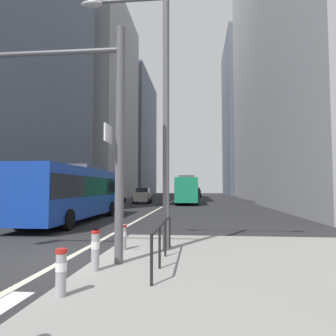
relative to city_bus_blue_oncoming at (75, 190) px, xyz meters
The scene contains 19 objects.
ground_plane 11.15m from the city_bus_blue_oncoming, 70.82° to the left, with size 160.00×160.00×0.00m, color #28282B.
median_island 14.10m from the city_bus_blue_oncoming, 49.36° to the right, with size 9.00×10.00×0.15m, color gray.
lane_centre_line 20.78m from the city_bus_blue_oncoming, 79.95° to the left, with size 0.20×80.00×0.01m, color beige.
office_tower_left_mid 42.50m from the city_bus_blue_oncoming, 108.34° to the left, with size 13.32×22.49×35.78m, color #9E9EA3.
office_tower_left_far 67.37m from the city_bus_blue_oncoming, 100.84° to the left, with size 13.61×25.99×31.83m, color slate.
office_tower_right_mid 48.55m from the city_bus_blue_oncoming, 61.60° to the left, with size 10.67×25.52×47.40m, color #9E9EA3.
office_tower_right_far 70.71m from the city_bus_blue_oncoming, 72.41° to the left, with size 11.91×23.24×40.80m, color slate.
city_bus_blue_oncoming is the anchor object (origin of this frame).
city_bus_red_receding 21.60m from the city_bus_blue_oncoming, 74.05° to the left, with size 2.86×11.30×3.40m.
car_oncoming_mid 22.39m from the city_bus_blue_oncoming, 98.88° to the left, with size 2.18×4.17×1.94m.
car_receding_near 46.71m from the city_bus_blue_oncoming, 81.50° to the left, with size 2.15×4.18×1.94m.
car_receding_far 47.72m from the city_bus_blue_oncoming, 82.37° to the left, with size 2.12×4.54×1.94m.
car_oncoming_far 20.76m from the city_bus_blue_oncoming, 88.95° to the left, with size 2.16×4.07×1.94m.
traffic_signal_gantry 11.01m from the city_bus_blue_oncoming, 71.39° to the right, with size 5.77×0.65×6.00m.
street_lamp_post 11.15m from the city_bus_blue_oncoming, 53.24° to the right, with size 5.50×0.32×8.00m.
bollard_left 13.58m from the city_bus_blue_oncoming, 68.53° to the right, with size 0.20×0.20×0.81m.
bollard_right 12.07m from the city_bus_blue_oncoming, 65.44° to the right, with size 0.20×0.20×0.91m.
bollard_back 10.04m from the city_bus_blue_oncoming, 59.45° to the right, with size 0.20×0.20×0.75m.
pedestrian_railing 11.90m from the city_bus_blue_oncoming, 57.26° to the right, with size 0.06×3.83×0.98m.
Camera 1 is at (3.70, -8.20, 2.02)m, focal length 33.12 mm.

